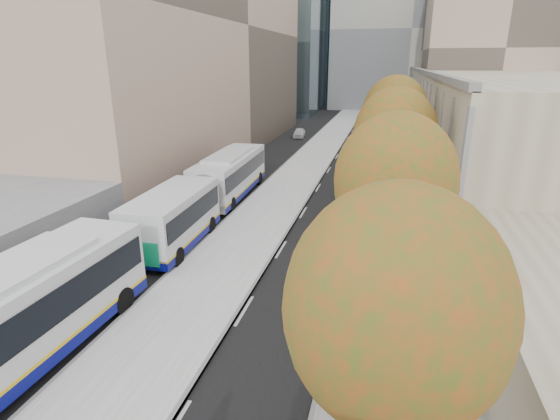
% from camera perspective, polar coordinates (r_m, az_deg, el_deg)
% --- Properties ---
extents(bus_platform, '(4.25, 150.00, 0.15)m').
position_cam_1_polar(bus_platform, '(38.77, 2.92, 5.21)').
color(bus_platform, '#A6A6A6').
rests_on(bus_platform, ground).
extents(sidewalk, '(4.75, 150.00, 0.08)m').
position_cam_1_polar(sidewalk, '(38.13, 14.83, 4.31)').
color(sidewalk, gray).
rests_on(sidewalk, ground).
extents(building_tan, '(18.00, 92.00, 8.00)m').
position_cam_1_polar(building_tan, '(67.34, 24.97, 12.70)').
color(building_tan, gray).
rests_on(building_tan, ground).
extents(building_midrise, '(24.00, 46.00, 25.00)m').
position_cam_1_polar(building_midrise, '(50.24, -18.33, 21.73)').
color(building_midrise, tan).
rests_on(building_midrise, ground).
extents(building_far_block, '(30.00, 18.00, 30.00)m').
position_cam_1_polar(building_far_block, '(98.22, 16.65, 21.48)').
color(building_far_block, gray).
rests_on(building_far_block, ground).
extents(bus_shelter, '(1.90, 4.40, 2.53)m').
position_cam_1_polar(bus_shelter, '(14.93, 21.94, -10.56)').
color(bus_shelter, '#383A3F').
rests_on(bus_shelter, sidewalk).
extents(tree_b, '(4.00, 4.00, 6.97)m').
position_cam_1_polar(tree_b, '(8.14, 14.77, -12.37)').
color(tree_b, black).
rests_on(tree_b, sidewalk).
extents(tree_c, '(4.20, 4.20, 7.28)m').
position_cam_1_polar(tree_c, '(15.51, 14.76, 3.56)').
color(tree_c, black).
rests_on(tree_c, sidewalk).
extents(tree_d, '(4.40, 4.40, 7.60)m').
position_cam_1_polar(tree_d, '(24.29, 14.76, 9.43)').
color(tree_d, black).
rests_on(tree_d, sidewalk).
extents(tree_e, '(4.60, 4.60, 7.92)m').
position_cam_1_polar(tree_e, '(33.19, 14.75, 12.18)').
color(tree_e, black).
rests_on(tree_e, sidewalk).
extents(bus_far, '(3.13, 17.70, 2.94)m').
position_cam_1_polar(bus_far, '(27.66, -9.10, 2.69)').
color(bus_far, silver).
rests_on(bus_far, ground).
extents(distant_car, '(1.73, 3.60, 1.19)m').
position_cam_1_polar(distant_car, '(56.44, 2.54, 10.04)').
color(distant_car, '#BEBEBE').
rests_on(distant_car, ground).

